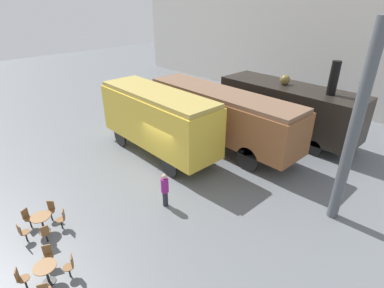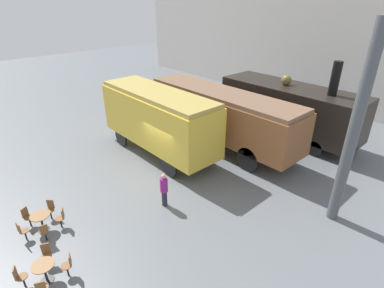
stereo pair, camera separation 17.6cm
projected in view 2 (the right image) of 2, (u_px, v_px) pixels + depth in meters
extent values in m
plane|color=slate|center=(165.00, 169.00, 16.46)|extent=(80.00, 80.00, 0.00)
cube|color=silver|center=(320.00, 51.00, 24.00)|extent=(44.00, 0.15, 9.00)
cube|color=black|center=(289.00, 107.00, 19.54)|extent=(9.26, 2.89, 2.77)
cylinder|color=black|center=(335.00, 79.00, 16.81)|extent=(0.51, 0.51, 1.93)
sphere|color=brown|center=(286.00, 80.00, 19.10)|extent=(0.64, 0.64, 0.64)
cylinder|color=black|center=(314.00, 149.00, 17.55)|extent=(0.95, 0.12, 0.95)
cylinder|color=black|center=(336.00, 135.00, 19.22)|extent=(0.95, 0.12, 0.95)
cylinder|color=black|center=(241.00, 122.00, 21.23)|extent=(0.95, 0.12, 0.95)
cylinder|color=black|center=(264.00, 113.00, 22.90)|extent=(0.95, 0.12, 0.95)
cube|color=brown|center=(221.00, 114.00, 18.18)|extent=(10.54, 2.60, 2.36)
cube|color=brown|center=(222.00, 93.00, 17.60)|extent=(10.33, 2.39, 0.24)
cylinder|color=black|center=(247.00, 160.00, 15.96)|extent=(1.38, 0.12, 1.38)
cylinder|color=black|center=(274.00, 146.00, 17.45)|extent=(1.38, 0.12, 1.38)
cylinder|color=black|center=(173.00, 125.00, 20.15)|extent=(1.38, 0.12, 1.38)
cylinder|color=black|center=(199.00, 116.00, 21.64)|extent=(1.38, 0.12, 1.38)
cube|color=gold|center=(158.00, 119.00, 17.13)|extent=(8.04, 2.54, 2.79)
cube|color=tan|center=(157.00, 93.00, 16.45)|extent=(7.88, 2.33, 0.24)
cylinder|color=black|center=(169.00, 166.00, 15.51)|extent=(1.23, 0.12, 1.23)
cylinder|color=black|center=(202.00, 151.00, 16.96)|extent=(1.23, 0.12, 1.23)
cylinder|color=black|center=(121.00, 137.00, 18.71)|extent=(1.23, 0.12, 1.23)
cylinder|color=black|center=(153.00, 126.00, 20.16)|extent=(1.23, 0.12, 1.23)
cylinder|color=black|center=(47.00, 280.00, 10.01)|extent=(0.44, 0.44, 0.02)
cylinder|color=black|center=(45.00, 273.00, 9.85)|extent=(0.08, 0.08, 0.68)
cylinder|color=olive|center=(43.00, 265.00, 9.69)|extent=(0.73, 0.73, 0.03)
cylinder|color=black|center=(44.00, 230.00, 12.16)|extent=(0.44, 0.44, 0.02)
cylinder|color=black|center=(42.00, 223.00, 12.00)|extent=(0.08, 0.08, 0.71)
cylinder|color=olive|center=(40.00, 215.00, 11.84)|extent=(0.76, 0.76, 0.03)
cylinder|color=brown|center=(43.00, 288.00, 9.25)|extent=(0.36, 0.36, 0.03)
cube|color=brown|center=(40.00, 287.00, 9.02)|extent=(0.15, 0.28, 0.42)
cylinder|color=black|center=(68.00, 271.00, 10.11)|extent=(0.06, 0.06, 0.42)
cylinder|color=brown|center=(66.00, 266.00, 10.01)|extent=(0.36, 0.36, 0.03)
cube|color=brown|center=(70.00, 260.00, 9.95)|extent=(0.28, 0.15, 0.42)
cylinder|color=black|center=(48.00, 261.00, 10.48)|extent=(0.06, 0.06, 0.42)
cylinder|color=brown|center=(46.00, 256.00, 10.38)|extent=(0.36, 0.36, 0.03)
cube|color=brown|center=(45.00, 248.00, 10.41)|extent=(0.15, 0.28, 0.42)
cylinder|color=black|center=(24.00, 282.00, 9.72)|extent=(0.06, 0.06, 0.42)
cylinder|color=brown|center=(22.00, 277.00, 9.62)|extent=(0.36, 0.36, 0.03)
cube|color=brown|center=(15.00, 273.00, 9.48)|extent=(0.28, 0.15, 0.42)
cylinder|color=black|center=(51.00, 215.00, 12.68)|extent=(0.06, 0.06, 0.42)
cylinder|color=brown|center=(50.00, 211.00, 12.58)|extent=(0.36, 0.36, 0.03)
cube|color=brown|center=(50.00, 204.00, 12.62)|extent=(0.23, 0.23, 0.42)
cylinder|color=black|center=(30.00, 222.00, 12.29)|extent=(0.06, 0.06, 0.42)
cylinder|color=brown|center=(29.00, 217.00, 12.19)|extent=(0.36, 0.36, 0.03)
cube|color=brown|center=(25.00, 212.00, 12.14)|extent=(0.16, 0.28, 0.42)
cylinder|color=black|center=(26.00, 235.00, 11.60)|extent=(0.06, 0.06, 0.42)
cylinder|color=brown|center=(24.00, 231.00, 11.50)|extent=(0.36, 0.36, 0.03)
cube|color=brown|center=(19.00, 228.00, 11.29)|extent=(0.29, 0.08, 0.42)
cylinder|color=black|center=(46.00, 236.00, 11.56)|extent=(0.06, 0.06, 0.42)
cylinder|color=brown|center=(45.00, 232.00, 11.46)|extent=(0.36, 0.36, 0.03)
cube|color=brown|center=(44.00, 229.00, 11.24)|extent=(0.09, 0.29, 0.42)
cylinder|color=black|center=(61.00, 223.00, 12.23)|extent=(0.06, 0.06, 0.42)
cylinder|color=brown|center=(60.00, 219.00, 12.13)|extent=(0.36, 0.36, 0.03)
cube|color=brown|center=(63.00, 214.00, 12.06)|extent=(0.27, 0.17, 0.42)
cylinder|color=#262633|center=(165.00, 198.00, 13.44)|extent=(0.24, 0.24, 0.75)
cylinder|color=#8C1E7A|center=(164.00, 185.00, 13.12)|extent=(0.34, 0.34, 0.67)
sphere|color=tan|center=(163.00, 176.00, 12.92)|extent=(0.22, 0.22, 0.22)
cylinder|color=#4C5156|center=(354.00, 132.00, 11.12)|extent=(0.44, 0.44, 8.00)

